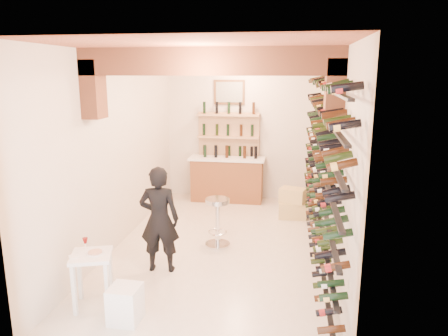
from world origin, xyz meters
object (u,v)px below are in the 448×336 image
wine_rack (318,160)px  crate_lower (292,210)px  tasting_table (92,263)px  back_counter (227,178)px  white_stool (125,304)px  chrome_barstool (217,219)px  person (159,219)px

wine_rack → crate_lower: 2.20m
tasting_table → crate_lower: 4.50m
back_counter → crate_lower: 1.81m
back_counter → tasting_table: back_counter is taller
white_stool → chrome_barstool: (0.69, 2.38, 0.26)m
person → crate_lower: bearing=-131.7°
person → tasting_table: bearing=58.1°
white_stool → crate_lower: size_ratio=0.80×
person → chrome_barstool: bearing=-128.9°
back_counter → crate_lower: back_counter is taller
tasting_table → white_stool: (0.53, -0.27, -0.35)m
wine_rack → person: size_ratio=3.60×
tasting_table → crate_lower: tasting_table is taller
chrome_barstool → crate_lower: (1.26, 1.62, -0.31)m
wine_rack → white_stool: size_ratio=12.99×
white_stool → person: (0.01, 1.35, 0.57)m
chrome_barstool → person: bearing=-123.4°
tasting_table → back_counter: bearing=60.3°
white_stool → chrome_barstool: 2.49m
tasting_table → crate_lower: (2.47, 3.74, -0.41)m
white_stool → chrome_barstool: chrome_barstool is taller
back_counter → white_stool: (-0.46, -4.98, -0.31)m
wine_rack → crate_lower: bearing=101.7°
wine_rack → chrome_barstool: bearing=178.2°
back_counter → crate_lower: size_ratio=3.10×
back_counter → tasting_table: size_ratio=2.01×
tasting_table → crate_lower: bearing=38.6°
tasting_table → white_stool: bearing=-44.9°
wine_rack → tasting_table: bearing=-143.8°
back_counter → white_stool: 5.01m
back_counter → tasting_table: (-0.99, -4.71, 0.04)m
white_stool → back_counter: bearing=84.7°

